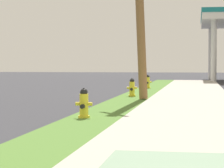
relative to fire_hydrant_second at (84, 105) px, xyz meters
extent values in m
cylinder|color=yellow|center=(0.00, 0.01, -0.30)|extent=(0.29, 0.29, 0.06)
cylinder|color=yellow|center=(0.00, 0.01, -0.03)|extent=(0.22, 0.22, 0.60)
sphere|color=black|center=(0.00, 0.01, 0.31)|extent=(0.19, 0.19, 0.19)
cylinder|color=black|center=(0.00, 0.01, 0.39)|extent=(0.06, 0.06, 0.05)
cylinder|color=yellow|center=(-0.16, 0.01, 0.02)|extent=(0.10, 0.09, 0.09)
cylinder|color=yellow|center=(0.16, 0.01, 0.02)|extent=(0.10, 0.09, 0.09)
cylinder|color=black|center=(0.00, -0.16, -0.03)|extent=(0.11, 0.12, 0.11)
cylinder|color=yellow|center=(0.13, 8.35, -0.30)|extent=(0.29, 0.29, 0.06)
cylinder|color=yellow|center=(0.13, 8.35, -0.03)|extent=(0.22, 0.22, 0.60)
sphere|color=black|center=(0.13, 8.35, 0.31)|extent=(0.19, 0.19, 0.19)
cylinder|color=black|center=(0.13, 8.35, 0.39)|extent=(0.06, 0.06, 0.05)
cylinder|color=yellow|center=(-0.03, 8.35, 0.02)|extent=(0.10, 0.09, 0.09)
cylinder|color=yellow|center=(0.29, 8.35, 0.02)|extent=(0.10, 0.09, 0.09)
cylinder|color=black|center=(0.13, 8.18, -0.03)|extent=(0.11, 0.12, 0.11)
cylinder|color=yellow|center=(0.12, 15.17, -0.30)|extent=(0.29, 0.29, 0.06)
cylinder|color=yellow|center=(0.12, 15.17, -0.03)|extent=(0.22, 0.22, 0.60)
sphere|color=black|center=(0.12, 15.17, 0.31)|extent=(0.19, 0.19, 0.19)
cylinder|color=black|center=(0.12, 15.17, 0.39)|extent=(0.06, 0.06, 0.05)
cylinder|color=yellow|center=(-0.04, 15.17, 0.02)|extent=(0.10, 0.09, 0.09)
cylinder|color=yellow|center=(0.28, 15.17, 0.02)|extent=(0.10, 0.09, 0.09)
cylinder|color=black|center=(0.12, 15.00, -0.03)|extent=(0.11, 0.12, 0.11)
cylinder|color=silver|center=(3.98, 27.27, 1.95)|extent=(0.44, 0.44, 4.79)
cylinder|color=silver|center=(3.98, 36.67, 1.95)|extent=(0.44, 0.44, 4.79)
camera|label=1|loc=(2.79, -12.29, 1.04)|focal=81.51mm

